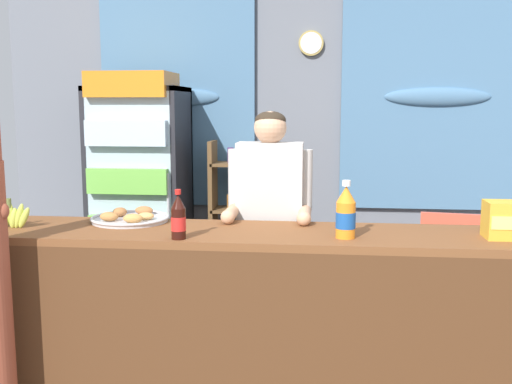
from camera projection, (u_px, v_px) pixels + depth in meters
ground_plane at (289, 359)px, 3.75m from camera, size 7.13×7.13×0.00m
back_wall_curtained at (302, 120)px, 5.20m from camera, size 5.24×0.22×2.83m
stall_counter at (267, 305)px, 2.99m from camera, size 3.93×0.57×0.95m
drink_fridge at (139, 175)px, 4.91m from camera, size 0.76×0.69×1.86m
bottle_shelf_rack at (239, 215)px, 5.03m from camera, size 0.48×0.28×1.30m
plastic_lawn_chair at (449, 261)px, 4.23m from camera, size 0.51×0.51×0.86m
shopkeeper at (270, 210)px, 3.48m from camera, size 0.50×0.42×1.56m
soda_bottle_orange_soda at (346, 214)px, 2.89m from camera, size 0.10×0.10×0.29m
soda_bottle_cola at (178, 218)px, 2.87m from camera, size 0.07×0.07×0.24m
snack_box_choco_powder at (504, 220)px, 2.89m from camera, size 0.18×0.16×0.18m
pastry_tray at (130, 218)px, 3.31m from camera, size 0.44×0.44×0.07m
banana_bunch at (9, 216)px, 3.16m from camera, size 0.26×0.07×0.16m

